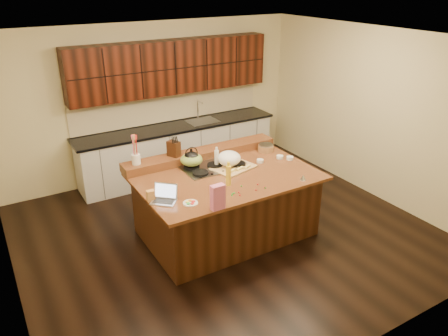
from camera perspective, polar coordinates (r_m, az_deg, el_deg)
room at (r=5.74m, az=0.25°, el=3.01°), size 5.52×5.02×2.72m
island at (r=6.12m, az=0.24°, el=-4.75°), size 2.40×1.60×0.92m
back_ledge at (r=6.45m, az=-2.95°, el=1.87°), size 2.40×0.30×0.12m
cooktop at (r=6.14m, az=-1.19°, el=0.27°), size 0.92×0.52×0.05m
back_counter at (r=7.86m, az=-6.25°, el=5.94°), size 3.70×0.66×2.40m
kettle at (r=6.07m, az=-4.27°, el=1.24°), size 0.28×0.28×0.20m
green_bowl at (r=6.07m, az=-4.27°, el=1.10°), size 0.40×0.40×0.17m
laptop at (r=5.28m, az=-7.77°, el=-3.72°), size 0.37×0.36×0.20m
oil_bottle at (r=5.57m, az=0.59°, el=-0.98°), size 0.09×0.09×0.27m
vinegar_bottle at (r=6.10m, az=-0.97°, el=1.21°), size 0.07×0.07×0.25m
wooden_tray at (r=6.10m, az=0.80°, el=1.00°), size 0.65×0.54×0.23m
ramekin_a at (r=6.46m, az=8.60°, el=1.30°), size 0.11×0.11×0.04m
ramekin_b at (r=6.47m, az=7.31°, el=1.43°), size 0.12×0.12×0.04m
ramekin_c at (r=6.31m, az=4.74°, el=0.93°), size 0.13×0.13×0.04m
strainer_bowl at (r=6.72m, az=5.47°, el=2.59°), size 0.30×0.30×0.09m
kitchen_timer at (r=5.84m, az=10.29°, el=-1.22°), size 0.09×0.09×0.07m
pink_bag at (r=5.01m, az=-0.82°, el=-3.83°), size 0.17×0.09×0.31m
candy_plate at (r=5.20m, az=-4.40°, el=-4.58°), size 0.21×0.21×0.01m
package_box at (r=5.30m, az=-9.55°, el=-3.56°), size 0.10×0.07×0.13m
utensil_crock at (r=6.04m, az=-11.41°, el=1.14°), size 0.14×0.14×0.14m
knife_block at (r=6.21m, az=-6.58°, el=2.52°), size 0.17×0.21×0.22m
gumdrop_0 at (r=5.36m, az=2.09°, el=-3.56°), size 0.02×0.02×0.02m
gumdrop_1 at (r=5.41m, az=1.33°, el=-3.28°), size 0.02×0.02×0.02m
gumdrop_2 at (r=5.57m, az=5.34°, el=-2.52°), size 0.02×0.02×0.02m
gumdrop_3 at (r=5.39m, az=1.10°, el=-3.39°), size 0.02×0.02×0.02m
gumdrop_4 at (r=5.64m, az=4.43°, el=-2.14°), size 0.02×0.02×0.02m
gumdrop_5 at (r=5.56m, az=5.41°, el=-2.59°), size 0.02×0.02×0.02m
gumdrop_6 at (r=5.42m, az=1.94°, el=-3.21°), size 0.02×0.02×0.02m
gumdrop_7 at (r=5.58m, az=2.29°, el=-2.36°), size 0.02×0.02×0.02m
gumdrop_8 at (r=5.50m, az=4.21°, el=-2.87°), size 0.02×0.02×0.02m
gumdrop_9 at (r=5.35m, az=1.03°, el=-3.60°), size 0.02×0.02×0.02m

